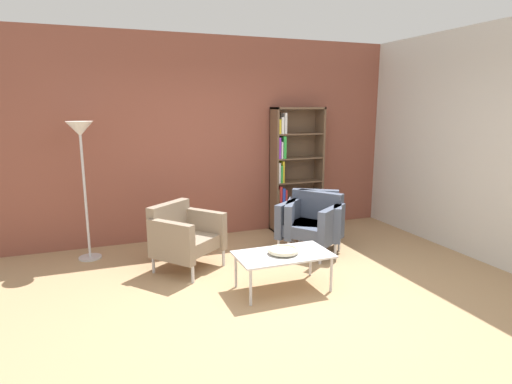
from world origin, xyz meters
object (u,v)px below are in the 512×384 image
at_px(floor_lamp_torchiere, 81,145).
at_px(armchair_near_window, 184,235).
at_px(bookshelf_tall, 292,171).
at_px(armchair_corner_red, 312,221).
at_px(coffee_table_low, 283,256).
at_px(decorative_bowl, 283,250).
at_px(armchair_spare_guest, 314,219).

bearing_deg(floor_lamp_torchiere, armchair_near_window, -35.58).
distance_m(bookshelf_tall, armchair_corner_red, 1.19).
height_order(coffee_table_low, armchair_corner_red, armchair_corner_red).
bearing_deg(decorative_bowl, armchair_corner_red, 48.30).
xyz_separation_m(bookshelf_tall, coffee_table_low, (-1.05, -2.02, -0.57)).
bearing_deg(coffee_table_low, armchair_near_window, 131.48).
bearing_deg(armchair_spare_guest, armchair_near_window, -145.19).
relative_size(decorative_bowl, armchair_spare_guest, 0.34).
xyz_separation_m(coffee_table_low, armchair_near_window, (-0.85, 0.97, 0.05)).
distance_m(bookshelf_tall, armchair_spare_guest, 1.10).
distance_m(bookshelf_tall, decorative_bowl, 2.33).
bearing_deg(armchair_near_window, armchair_spare_guest, -36.24).
relative_size(bookshelf_tall, armchair_near_window, 2.00).
bearing_deg(coffee_table_low, bookshelf_tall, 62.42).
height_order(bookshelf_tall, decorative_bowl, bookshelf_tall).
bearing_deg(bookshelf_tall, coffee_table_low, -117.58).
bearing_deg(bookshelf_tall, armchair_corner_red, -100.51).
xyz_separation_m(decorative_bowl, armchair_spare_guest, (0.93, 1.06, -0.02)).
height_order(armchair_near_window, armchair_spare_guest, same).
bearing_deg(decorative_bowl, armchair_near_window, 131.48).
xyz_separation_m(bookshelf_tall, armchair_near_window, (-1.91, -1.05, -0.52)).
distance_m(coffee_table_low, floor_lamp_torchiere, 2.81).
height_order(bookshelf_tall, coffee_table_low, bookshelf_tall).
bearing_deg(floor_lamp_torchiere, decorative_bowl, -41.98).
bearing_deg(floor_lamp_torchiere, bookshelf_tall, 5.44).
relative_size(coffee_table_low, floor_lamp_torchiere, 0.57).
relative_size(decorative_bowl, armchair_near_window, 0.34).
distance_m(coffee_table_low, armchair_spare_guest, 1.41).
xyz_separation_m(coffee_table_low, armchair_corner_red, (0.86, 0.96, 0.05)).
height_order(armchair_corner_red, armchair_spare_guest, same).
bearing_deg(floor_lamp_torchiere, armchair_spare_guest, -13.33).
height_order(coffee_table_low, armchair_near_window, armchair_near_window).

